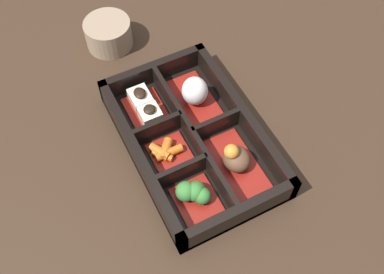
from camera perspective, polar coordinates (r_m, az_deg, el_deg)
ground_plane at (r=0.73m, az=0.00°, el=-1.05°), size 3.00×3.00×0.00m
bento_base at (r=0.73m, az=0.00°, el=-0.85°), size 0.31×0.20×0.01m
bento_rim at (r=0.71m, az=-0.10°, el=-0.11°), size 0.31×0.20×0.05m
bowl_rice at (r=0.75m, az=0.35°, el=5.50°), size 0.12×0.06×0.06m
bowl_stew at (r=0.69m, az=5.55°, el=-2.92°), size 0.12×0.06×0.05m
bowl_tofu at (r=0.75m, az=-5.93°, el=3.79°), size 0.08×0.06×0.03m
bowl_carrots at (r=0.71m, az=-3.17°, el=-2.03°), size 0.07×0.06×0.02m
bowl_greens at (r=0.66m, az=0.18°, el=-7.15°), size 0.07×0.06×0.04m
tea_cup at (r=0.87m, az=-10.57°, el=12.83°), size 0.09×0.09×0.05m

